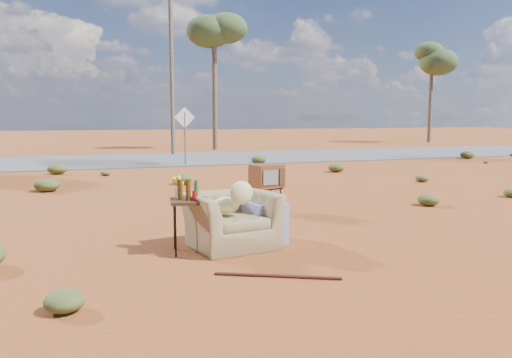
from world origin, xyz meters
name	(u,v)px	position (x,y,z in m)	size (l,w,h in m)	color
ground	(247,245)	(0.00, 0.00, 0.00)	(140.00, 140.00, 0.00)	#96421E
highway	(136,160)	(0.00, 15.00, 0.02)	(140.00, 7.00, 0.04)	#565659
armchair	(237,213)	(-0.15, 0.00, 0.47)	(1.45, 1.09, 1.01)	olive
tv_unit	(267,177)	(1.15, 2.28, 0.67)	(0.66, 0.58, 0.90)	black
side_table	(187,197)	(-0.87, -0.08, 0.74)	(0.56, 0.56, 1.00)	#392314
rusty_bar	(277,276)	(-0.14, -1.50, 0.02)	(0.04, 0.04, 1.44)	#521F16
road_sign	(185,126)	(1.50, 12.00, 1.50)	(0.78, 0.06, 2.19)	brown
eucalyptus_center	(214,33)	(5.00, 21.00, 6.43)	(3.20, 3.20, 7.60)	brown
eucalyptus_right	(432,60)	(22.00, 24.00, 5.94)	(3.20, 3.20, 7.10)	brown
utility_pole_center	(172,68)	(2.00, 17.50, 4.15)	(1.40, 0.20, 8.00)	brown
scrub_patch	(148,194)	(-0.82, 4.41, 0.14)	(17.49, 8.07, 0.33)	#4B5424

